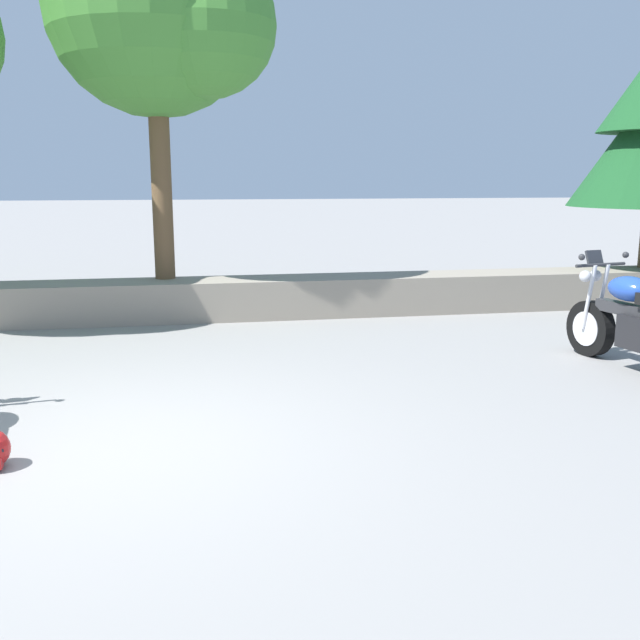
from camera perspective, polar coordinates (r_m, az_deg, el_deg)
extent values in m
plane|color=gray|center=(5.61, -16.90, -9.61)|extent=(120.00, 120.00, 0.00)
cube|color=gray|center=(10.18, -14.10, 1.49)|extent=(36.00, 0.80, 0.55)
cylinder|color=black|center=(8.47, 20.86, -0.62)|extent=(0.26, 0.64, 0.62)
cylinder|color=silver|center=(8.47, 20.86, -0.62)|extent=(0.23, 0.41, 0.38)
cube|color=#2D2D30|center=(7.95, 24.23, 0.57)|extent=(0.35, 1.11, 0.12)
ellipsoid|color=#2347A8|center=(8.02, 23.60, 2.31)|extent=(0.43, 0.58, 0.26)
cylinder|color=#2D2D30|center=(8.31, 21.58, 4.14)|extent=(0.65, 0.16, 0.04)
sphere|color=silver|center=(8.38, 20.51, 3.30)|extent=(0.13, 0.13, 0.13)
sphere|color=silver|center=(8.47, 21.22, 3.34)|extent=(0.13, 0.13, 0.13)
cube|color=#26282D|center=(8.37, 21.14, 4.64)|extent=(0.21, 0.13, 0.18)
cylinder|color=silver|center=(8.32, 20.76, 1.70)|extent=(0.07, 0.17, 0.73)
cylinder|color=silver|center=(8.44, 21.67, 1.77)|extent=(0.07, 0.17, 0.73)
sphere|color=#2D2D30|center=(8.06, 20.25, 4.76)|extent=(0.07, 0.07, 0.07)
sphere|color=#2D2D30|center=(8.47, 23.31, 4.82)|extent=(0.07, 0.07, 0.07)
cylinder|color=brown|center=(10.27, -12.58, 10.36)|extent=(0.28, 0.28, 2.56)
sphere|color=#428433|center=(10.51, -13.19, 23.31)|extent=(2.88, 2.88, 2.88)
sphere|color=#428433|center=(10.02, -9.23, 22.37)|extent=(1.87, 1.87, 1.87)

